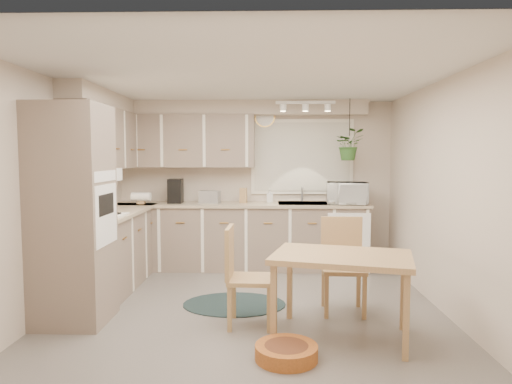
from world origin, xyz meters
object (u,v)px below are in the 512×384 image
chair_back (343,266)px  pet_bed (286,352)px  braided_rug (234,304)px  chair_left (251,276)px  microwave (347,191)px  dining_table (341,296)px

chair_back → pet_bed: 1.35m
chair_back → braided_rug: 1.25m
chair_left → pet_bed: chair_left is taller
pet_bed → microwave: (0.96, 2.86, 1.07)m
braided_rug → pet_bed: size_ratio=2.23×
chair_left → braided_rug: size_ratio=0.85×
chair_back → braided_rug: chair_back is taller
chair_back → braided_rug: size_ratio=0.87×
chair_left → chair_back: chair_back is taller
microwave → braided_rug: bearing=-128.6°
dining_table → pet_bed: (-0.50, -0.47, -0.32)m
pet_bed → microwave: 3.20m
braided_rug → microwave: bearing=46.2°
dining_table → chair_back: chair_back is taller
dining_table → chair_left: 0.86m
pet_bed → braided_rug: bearing=111.0°
chair_left → pet_bed: size_ratio=1.89×
braided_rug → microwave: size_ratio=2.01×
pet_bed → microwave: bearing=71.5°
braided_rug → chair_left: bearing=-71.4°
chair_back → microwave: size_ratio=1.74×
chair_left → microwave: (1.27, 2.12, 0.66)m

